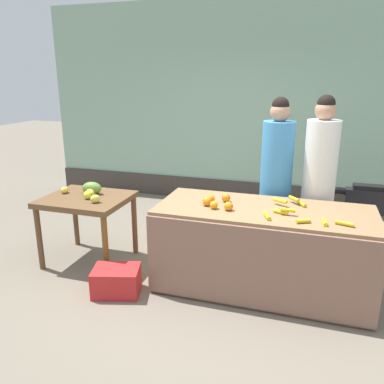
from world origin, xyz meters
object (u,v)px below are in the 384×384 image
vendor_woman_white_shirt (318,184)px  produce_crate (116,281)px  parked_motorcycle (377,209)px  vendor_woman_blue_shirt (276,181)px  produce_sack (173,221)px

vendor_woman_white_shirt → produce_crate: bearing=-146.1°
produce_crate → parked_motorcycle: bearing=40.8°
vendor_woman_blue_shirt → vendor_woman_white_shirt: (0.45, -0.01, 0.02)m
vendor_woman_white_shirt → vendor_woman_blue_shirt: bearing=178.6°
vendor_woman_blue_shirt → produce_crate: bearing=-138.0°
parked_motorcycle → vendor_woman_blue_shirt: bearing=-140.6°
parked_motorcycle → produce_sack: (-2.47, -0.86, -0.13)m
parked_motorcycle → produce_sack: parked_motorcycle is taller
vendor_woman_blue_shirt → produce_sack: bearing=173.9°
produce_crate → produce_sack: produce_sack is taller
produce_crate → produce_sack: 1.36m
vendor_woman_white_shirt → parked_motorcycle: (0.76, 1.00, -0.53)m
vendor_woman_blue_shirt → parked_motorcycle: (1.21, 0.99, -0.52)m
vendor_woman_blue_shirt → produce_sack: size_ratio=3.40×
vendor_woman_white_shirt → produce_sack: (-1.71, 0.15, -0.67)m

